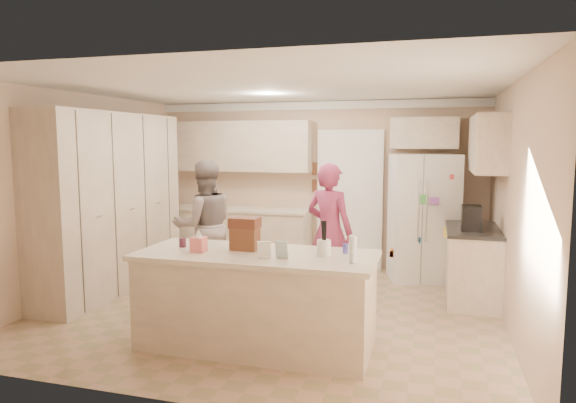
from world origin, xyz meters
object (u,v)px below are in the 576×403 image
(utensil_crock, at_px, (324,248))
(teen_boy, at_px, (204,226))
(refrigerator, at_px, (423,218))
(tissue_box, at_px, (199,244))
(dollhouse_body, at_px, (245,239))
(teen_girl, at_px, (329,231))
(coffee_maker, at_px, (471,218))
(island_base, at_px, (256,302))

(utensil_crock, height_order, teen_boy, teen_boy)
(refrigerator, xyz_separation_m, teen_boy, (-2.78, -1.32, -0.03))
(refrigerator, bearing_deg, tissue_box, -137.16)
(tissue_box, xyz_separation_m, dollhouse_body, (0.40, 0.20, 0.04))
(teen_boy, relative_size, teen_girl, 1.01)
(coffee_maker, distance_m, teen_girl, 1.71)
(coffee_maker, height_order, tissue_box, coffee_maker)
(teen_girl, bearing_deg, teen_boy, 21.48)
(island_base, height_order, teen_boy, teen_boy)
(teen_girl, bearing_deg, utensil_crock, 117.60)
(tissue_box, relative_size, dollhouse_body, 0.54)
(coffee_maker, xyz_separation_m, utensil_crock, (-1.40, -1.85, -0.07))
(refrigerator, height_order, coffee_maker, refrigerator)
(island_base, bearing_deg, teen_boy, 128.75)
(refrigerator, distance_m, dollhouse_body, 3.28)
(island_base, bearing_deg, tissue_box, -169.70)
(dollhouse_body, relative_size, teen_boy, 0.15)
(coffee_maker, relative_size, utensil_crock, 2.00)
(coffee_maker, xyz_separation_m, island_base, (-2.05, -1.90, -0.63))
(dollhouse_body, bearing_deg, teen_girl, 72.74)
(teen_girl, bearing_deg, refrigerator, -114.75)
(island_base, relative_size, dollhouse_body, 8.46)
(utensil_crock, height_order, tissue_box, utensil_crock)
(teen_girl, bearing_deg, island_base, 96.13)
(refrigerator, relative_size, teen_boy, 1.04)
(utensil_crock, bearing_deg, teen_boy, 141.11)
(coffee_maker, height_order, teen_girl, teen_girl)
(island_base, bearing_deg, teen_girl, 78.34)
(refrigerator, height_order, teen_boy, refrigerator)
(refrigerator, distance_m, utensil_crock, 3.01)
(island_base, bearing_deg, refrigerator, 63.50)
(coffee_maker, relative_size, teen_boy, 0.17)
(refrigerator, relative_size, coffee_maker, 6.00)
(tissue_box, bearing_deg, island_base, 10.30)
(utensil_crock, relative_size, teen_boy, 0.09)
(tissue_box, distance_m, dollhouse_body, 0.45)
(island_base, height_order, teen_girl, teen_girl)
(coffee_maker, height_order, teen_boy, teen_boy)
(teen_girl, bearing_deg, dollhouse_body, 90.53)
(refrigerator, relative_size, utensil_crock, 12.00)
(tissue_box, distance_m, teen_girl, 2.05)
(teen_boy, bearing_deg, refrigerator, 169.29)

